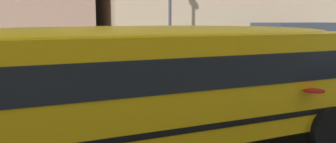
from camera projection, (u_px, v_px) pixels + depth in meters
ground_plane at (174, 129)px, 9.33m from camera, size 400.00×400.00×0.00m
sidewalk_far at (112, 84)px, 15.90m from camera, size 120.00×3.00×0.01m
lane_centreline at (174, 128)px, 9.33m from camera, size 110.00×0.16×0.01m
school_bus at (148, 81)px, 7.16m from camera, size 12.70×3.01×2.83m
box_truck at (310, 48)px, 17.25m from camera, size 6.05×2.48×2.82m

